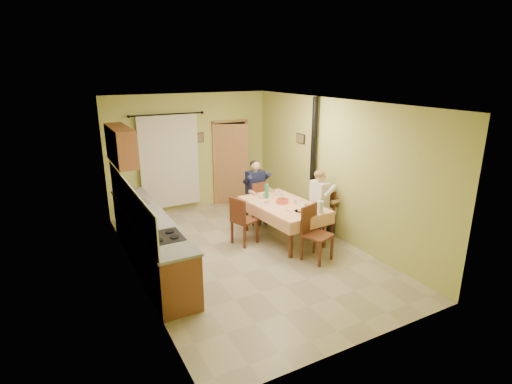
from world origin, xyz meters
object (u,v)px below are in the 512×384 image
chair_right (320,223)px  man_far (256,185)px  chair_left (244,230)px  stove_flue (312,181)px  chair_near (316,245)px  chair_far (256,210)px  dining_table (283,221)px  man_right (321,196)px

chair_right → man_far: 1.66m
chair_left → stove_flue: stove_flue is taller
man_far → chair_left: bearing=-131.8°
chair_near → stove_flue: bearing=-141.0°
chair_far → chair_near: 2.16m
stove_flue → man_far: bearing=142.5°
dining_table → man_right: size_ratio=1.37×
man_far → man_right: size_ratio=1.00×
man_far → stove_flue: stove_flue is taller
chair_far → chair_left: (-0.76, -0.91, 0.00)m
chair_left → stove_flue: size_ratio=0.35×
man_far → man_right: 1.54m
chair_near → stove_flue: stove_flue is taller
stove_flue → chair_near: bearing=-122.4°
dining_table → chair_near: size_ratio=1.88×
man_far → man_right: (0.77, -1.34, 0.00)m
dining_table → man_far: bearing=87.2°
chair_far → chair_right: (0.78, -1.32, 0.00)m
chair_far → chair_right: 1.54m
chair_left → man_far: 1.33m
chair_right → man_right: (-0.01, -0.00, 0.59)m
man_right → dining_table: bearing=70.5°
chair_right → man_right: 0.59m
chair_left → dining_table: bearing=58.9°
dining_table → chair_right: 0.79m
chair_near → dining_table: bearing=-106.9°
chair_far → chair_right: bearing=-61.5°
chair_near → chair_left: bearing=-75.0°
man_far → stove_flue: size_ratio=0.50×
chair_left → stove_flue: bearing=76.9°
chair_far → man_far: size_ratio=0.70×
chair_right → chair_left: 1.60m
dining_table → chair_far: bearing=87.2°
dining_table → chair_far: chair_far is taller
chair_far → chair_left: bearing=-132.3°
chair_near → man_right: man_right is taller
man_right → stove_flue: size_ratio=0.50×
chair_far → man_right: man_right is taller
dining_table → chair_right: chair_right is taller
chair_far → man_far: bearing=90.0°
chair_near → chair_right: (0.71, 0.84, -0.00)m
man_right → chair_left: bearing=73.6°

